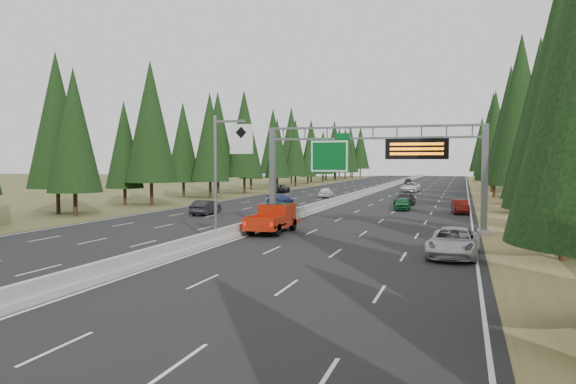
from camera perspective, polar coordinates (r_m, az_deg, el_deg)
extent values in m
cube|color=black|center=(88.39, 7.76, -0.32)|extent=(32.00, 260.00, 0.08)
cube|color=olive|center=(87.20, 19.37, -0.51)|extent=(3.60, 260.00, 0.06)
cube|color=#434922|center=(93.04, -3.11, -0.13)|extent=(3.60, 260.00, 0.06)
cube|color=#9B9B96|center=(88.38, 7.76, -0.19)|extent=(0.70, 260.00, 0.30)
cube|color=#9B9B96|center=(88.36, 7.76, 0.07)|extent=(0.30, 260.00, 0.60)
cube|color=slate|center=(44.42, -1.55, 1.51)|extent=(0.45, 0.45, 7.80)
cube|color=#9B9B96|center=(44.68, -1.55, -3.30)|extent=(0.90, 0.90, 0.30)
cube|color=slate|center=(42.03, 19.34, 1.26)|extent=(0.45, 0.45, 7.80)
cube|color=#9B9B96|center=(42.30, 19.25, -3.83)|extent=(0.90, 0.90, 0.30)
cube|color=slate|center=(42.58, 8.64, 6.56)|extent=(15.85, 0.35, 0.16)
cube|color=slate|center=(42.53, 8.64, 5.43)|extent=(15.85, 0.35, 0.16)
cube|color=#054C19|center=(42.88, 4.23, 3.66)|extent=(3.00, 0.10, 2.50)
cube|color=silver|center=(42.82, 4.21, 3.66)|extent=(2.85, 0.02, 2.35)
cube|color=#054C19|center=(42.70, 5.55, 5.67)|extent=(1.10, 0.10, 0.45)
cube|color=black|center=(41.83, 12.95, 4.29)|extent=(4.50, 0.40, 1.50)
cube|color=orange|center=(41.62, 12.93, 4.78)|extent=(3.80, 0.02, 0.18)
cube|color=orange|center=(41.61, 12.92, 4.29)|extent=(3.80, 0.02, 0.18)
cube|color=orange|center=(41.61, 12.92, 3.81)|extent=(3.80, 0.02, 0.18)
cylinder|color=slate|center=(35.26, -7.39, 1.26)|extent=(0.20, 0.20, 8.00)
cube|color=#9B9B96|center=(35.59, -7.34, -5.03)|extent=(0.50, 0.50, 0.20)
cube|color=slate|center=(34.93, -5.92, 7.16)|extent=(2.00, 0.15, 0.15)
cube|color=silver|center=(34.45, -4.77, 5.39)|extent=(1.50, 0.06, 1.80)
cylinder|color=black|center=(32.71, 26.15, -3.94)|extent=(0.40, 0.40, 2.73)
cone|color=black|center=(32.83, 26.51, 11.01)|extent=(6.14, 6.14, 14.33)
cylinder|color=black|center=(47.27, 23.95, -2.06)|extent=(0.40, 0.40, 2.36)
cone|color=black|center=(47.23, 24.15, 6.90)|extent=(5.31, 5.31, 12.40)
cylinder|color=black|center=(60.51, 22.37, -0.73)|extent=(0.40, 0.40, 2.87)
cone|color=black|center=(60.62, 22.54, 7.75)|extent=(6.45, 6.45, 15.05)
cylinder|color=black|center=(58.93, 25.43, -0.97)|extent=(0.40, 0.40, 2.69)
cone|color=black|center=(58.99, 25.62, 7.21)|extent=(6.06, 6.06, 14.13)
cylinder|color=black|center=(71.79, 21.50, -0.24)|extent=(0.40, 0.40, 2.66)
cone|color=black|center=(71.83, 21.63, 6.40)|extent=(5.99, 5.99, 13.98)
cylinder|color=black|center=(73.99, 25.30, -0.30)|extent=(0.40, 0.40, 2.47)
cone|color=black|center=(73.98, 25.44, 5.68)|extent=(5.56, 5.56, 12.96)
cylinder|color=black|center=(86.99, 20.20, 0.27)|extent=(0.40, 0.40, 2.51)
cone|color=black|center=(86.99, 20.29, 5.43)|extent=(5.64, 5.64, 13.15)
cylinder|color=black|center=(85.74, 23.97, 0.18)|extent=(0.40, 0.40, 2.56)
cone|color=black|center=(85.75, 24.08, 5.51)|extent=(5.75, 5.75, 13.42)
cylinder|color=black|center=(102.96, 20.00, 0.74)|extent=(0.40, 0.40, 2.76)
cone|color=black|center=(103.00, 20.09, 5.54)|extent=(6.20, 6.20, 14.47)
cylinder|color=black|center=(103.02, 22.86, 0.61)|extent=(0.40, 0.40, 2.46)
cone|color=black|center=(103.02, 22.95, 4.88)|extent=(5.53, 5.53, 12.91)
cylinder|color=black|center=(115.40, 20.04, 0.87)|extent=(0.40, 0.40, 2.36)
cone|color=black|center=(115.38, 20.11, 4.54)|extent=(5.31, 5.31, 12.40)
cylinder|color=black|center=(115.69, 21.89, 0.78)|extent=(0.40, 0.40, 2.11)
cone|color=black|center=(115.65, 21.95, 4.05)|extent=(4.75, 4.75, 11.09)
cylinder|color=black|center=(130.30, 19.61, 1.17)|extent=(0.40, 0.40, 2.67)
cone|color=black|center=(130.32, 19.67, 4.85)|extent=(6.01, 6.01, 14.02)
cylinder|color=black|center=(128.16, 21.57, 0.92)|extent=(0.40, 0.40, 1.83)
cone|color=black|center=(128.10, 21.62, 3.48)|extent=(4.12, 4.12, 9.61)
cylinder|color=black|center=(142.52, 19.51, 1.14)|extent=(0.40, 0.40, 1.77)
cone|color=black|center=(142.46, 19.55, 3.36)|extent=(3.97, 3.97, 9.27)
cylinder|color=black|center=(143.82, 21.04, 1.14)|extent=(0.40, 0.40, 1.86)
cone|color=black|center=(143.77, 21.09, 3.46)|extent=(4.19, 4.19, 9.77)
cylinder|color=black|center=(155.86, 19.02, 1.47)|extent=(0.40, 0.40, 2.73)
cone|color=black|center=(155.89, 19.08, 4.61)|extent=(6.14, 6.14, 14.33)
cylinder|color=black|center=(157.62, 21.13, 1.37)|extent=(0.40, 0.40, 2.28)
cone|color=black|center=(157.60, 21.18, 3.96)|extent=(5.13, 5.13, 11.97)
cylinder|color=black|center=(170.37, 19.39, 1.43)|extent=(0.40, 0.40, 1.79)
cone|color=black|center=(170.32, 19.43, 3.31)|extent=(4.03, 4.03, 9.39)
cylinder|color=black|center=(168.86, 20.22, 1.46)|extent=(0.40, 0.40, 2.17)
cone|color=black|center=(168.84, 20.26, 3.76)|extent=(4.87, 4.87, 11.37)
cylinder|color=black|center=(184.16, 19.29, 1.57)|extent=(0.40, 0.40, 2.00)
cone|color=black|center=(184.13, 19.32, 3.51)|extent=(4.49, 4.49, 10.48)
cylinder|color=black|center=(184.09, 20.10, 1.52)|extent=(0.40, 0.40, 1.78)
cone|color=black|center=(184.05, 20.13, 3.25)|extent=(4.01, 4.01, 9.35)
cylinder|color=black|center=(198.69, 18.98, 1.64)|extent=(0.40, 0.40, 1.78)
cone|color=black|center=(198.64, 19.01, 3.24)|extent=(4.00, 4.00, 9.33)
cylinder|color=black|center=(197.40, 20.19, 1.75)|extent=(0.40, 0.40, 2.75)
cone|color=black|center=(197.42, 20.23, 4.24)|extent=(6.19, 6.19, 14.45)
cylinder|color=black|center=(57.63, -20.79, -1.16)|extent=(0.40, 0.40, 2.28)
cone|color=black|center=(57.58, -20.92, 5.93)|extent=(5.13, 5.13, 11.97)
cylinder|color=black|center=(60.64, -22.31, -0.85)|extent=(0.40, 0.40, 2.59)
cone|color=black|center=(60.67, -22.46, 6.80)|extent=(5.82, 5.82, 13.59)
cylinder|color=black|center=(69.09, -13.69, -0.19)|extent=(0.40, 0.40, 2.77)
cone|color=black|center=(69.15, -13.78, 6.99)|extent=(6.23, 6.23, 14.53)
cylinder|color=black|center=(70.97, -16.23, -0.44)|extent=(0.40, 0.40, 2.02)
cone|color=black|center=(70.88, -16.31, 4.66)|extent=(4.55, 4.55, 10.61)
cylinder|color=black|center=(81.29, -7.90, 0.22)|extent=(0.40, 0.40, 2.43)
cone|color=black|center=(81.28, -7.94, 5.57)|extent=(5.46, 5.46, 12.75)
cylinder|color=black|center=(84.55, -10.56, 0.25)|extent=(0.40, 0.40, 2.25)
cone|color=black|center=(84.51, -10.60, 5.02)|extent=(5.07, 5.07, 11.82)
cylinder|color=black|center=(92.84, -4.45, 0.68)|extent=(0.40, 0.40, 2.74)
cone|color=black|center=(92.88, -4.47, 5.96)|extent=(6.16, 6.16, 14.37)
cylinder|color=black|center=(93.55, -7.10, 0.67)|extent=(0.40, 0.40, 2.69)
cone|color=black|center=(93.59, -7.13, 5.83)|extent=(6.06, 6.06, 14.14)
cylinder|color=black|center=(107.67, -1.09, 0.86)|extent=(0.40, 0.40, 2.17)
cone|color=black|center=(107.62, -1.10, 4.48)|extent=(4.89, 4.89, 11.40)
cylinder|color=black|center=(107.69, -3.79, 0.82)|extent=(0.40, 0.40, 2.04)
cone|color=black|center=(107.63, -3.80, 4.22)|extent=(4.59, 4.59, 10.71)
cylinder|color=black|center=(118.96, 0.76, 1.10)|extent=(0.40, 0.40, 2.29)
cone|color=black|center=(118.94, 0.76, 4.54)|extent=(5.15, 5.15, 12.02)
cylinder|color=black|center=(122.02, -1.52, 1.24)|extent=(0.40, 0.40, 2.70)
cone|color=black|center=(122.05, -1.53, 5.21)|extent=(6.08, 6.08, 14.19)
cylinder|color=black|center=(133.50, 2.03, 1.20)|extent=(0.40, 0.40, 1.78)
cone|color=black|center=(133.43, 2.04, 3.58)|extent=(4.00, 4.00, 9.34)
cylinder|color=black|center=(134.48, 0.34, 1.46)|extent=(0.40, 0.40, 2.94)
cone|color=black|center=(134.54, 0.34, 5.37)|extent=(6.61, 6.61, 15.43)
cylinder|color=black|center=(145.23, 3.57, 1.41)|extent=(0.40, 0.40, 2.15)
cone|color=black|center=(145.19, 3.58, 4.06)|extent=(4.84, 4.84, 11.28)
cylinder|color=black|center=(147.52, 2.36, 1.54)|extent=(0.40, 0.40, 2.64)
cone|color=black|center=(147.53, 2.36, 4.74)|extent=(5.94, 5.94, 13.86)
cylinder|color=black|center=(158.56, 4.84, 1.61)|extent=(0.40, 0.40, 2.49)
cone|color=black|center=(158.56, 4.85, 4.42)|extent=(5.60, 5.60, 13.07)
cylinder|color=black|center=(162.77, 3.88, 1.55)|extent=(0.40, 0.40, 1.96)
cone|color=black|center=(162.72, 3.88, 3.71)|extent=(4.40, 4.40, 10.28)
cylinder|color=black|center=(171.92, 5.82, 1.71)|extent=(0.40, 0.40, 2.51)
cone|color=black|center=(171.92, 5.83, 4.32)|extent=(5.64, 5.64, 13.16)
cylinder|color=black|center=(174.61, 4.73, 1.80)|extent=(0.40, 0.40, 2.90)
cone|color=black|center=(174.65, 4.74, 4.78)|extent=(6.52, 6.52, 15.22)
cylinder|color=black|center=(186.71, 6.54, 1.72)|extent=(0.40, 0.40, 1.88)
cone|color=black|center=(186.67, 6.55, 3.52)|extent=(4.23, 4.23, 9.88)
cylinder|color=black|center=(187.81, 5.22, 1.86)|extent=(0.40, 0.40, 2.69)
cone|color=black|center=(187.82, 5.23, 4.42)|extent=(6.05, 6.05, 14.11)
cylinder|color=black|center=(201.47, 7.35, 1.95)|extent=(0.40, 0.40, 2.88)
cone|color=black|center=(201.50, 7.37, 4.51)|extent=(6.48, 6.48, 15.12)
cylinder|color=black|center=(201.30, 6.38, 1.95)|extent=(0.40, 0.40, 2.85)
cone|color=black|center=(201.33, 6.40, 4.48)|extent=(6.41, 6.41, 14.96)
imported|color=#B3B3B8|center=(31.55, 16.49, -4.92)|extent=(2.94, 5.77, 1.56)
cylinder|color=black|center=(39.09, -3.78, -3.77)|extent=(0.34, 0.90, 0.90)
cylinder|color=black|center=(38.44, -1.12, -3.88)|extent=(0.34, 0.90, 0.90)
cylinder|color=black|center=(42.55, -1.97, -3.21)|extent=(0.34, 0.90, 0.90)
cylinder|color=black|center=(41.96, 0.50, -3.30)|extent=(0.34, 0.90, 0.90)
cube|color=#AC210A|center=(40.53, -1.54, -3.29)|extent=(2.25, 6.30, 0.34)
cube|color=#AC210A|center=(41.40, -1.09, -2.06)|extent=(2.14, 2.48, 1.24)
cube|color=black|center=(41.38, -1.09, -1.59)|extent=(1.91, 2.14, 0.62)
cube|color=#AC210A|center=(39.28, -3.82, -2.92)|extent=(0.11, 2.70, 0.68)
cube|color=#AC210A|center=(38.56, -0.85, -3.02)|extent=(0.11, 2.70, 0.68)
cube|color=#AC210A|center=(37.64, -3.05, -3.17)|extent=(2.25, 0.11, 0.68)
imported|color=#14582B|center=(60.85, 11.55, -1.17)|extent=(1.81, 4.11, 1.38)
imported|color=#50100B|center=(58.10, 17.09, -1.43)|extent=(1.90, 4.33, 1.39)
imported|color=black|center=(67.53, 11.78, -0.75)|extent=(2.43, 4.96, 1.39)
imported|color=white|center=(98.88, 12.35, 0.48)|extent=(3.06, 5.92, 1.60)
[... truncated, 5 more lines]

